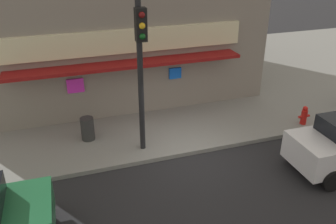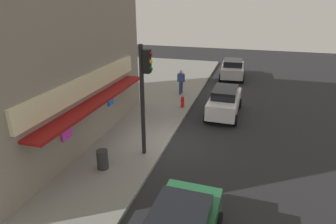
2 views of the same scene
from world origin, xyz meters
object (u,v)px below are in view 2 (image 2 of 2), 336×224
object	(u,v)px
pedestrian	(181,81)
parked_car_white	(225,101)
parked_car_silver	(233,69)
trash_can	(103,159)
fire_hydrant	(182,102)
traffic_light	(144,87)

from	to	relation	value
pedestrian	parked_car_white	world-z (taller)	pedestrian
parked_car_silver	trash_can	bearing A→B (deg)	167.05
fire_hydrant	trash_can	xyz separation A→B (m)	(-7.95, 1.44, 0.06)
fire_hydrant	pedestrian	distance (m)	2.90
traffic_light	parked_car_silver	world-z (taller)	traffic_light
fire_hydrant	pedestrian	world-z (taller)	pedestrian
traffic_light	trash_can	bearing A→B (deg)	142.44
pedestrian	parked_car_silver	xyz separation A→B (m)	(6.10, -3.19, -0.27)
parked_car_white	pedestrian	bearing A→B (deg)	49.93
trash_can	parked_car_silver	bearing A→B (deg)	-12.95
parked_car_silver	pedestrian	bearing A→B (deg)	152.37
fire_hydrant	pedestrian	xyz separation A→B (m)	(2.73, 0.78, 0.62)
fire_hydrant	parked_car_silver	size ratio (longest dim) A/B	0.18
parked_car_silver	parked_car_white	world-z (taller)	parked_car_white
parked_car_silver	parked_car_white	bearing A→B (deg)	-178.37
fire_hydrant	parked_car_white	bearing A→B (deg)	-93.73
traffic_light	parked_car_white	distance (m)	7.15
traffic_light	parked_car_white	size ratio (longest dim) A/B	1.15
traffic_light	trash_can	world-z (taller)	traffic_light
parked_car_silver	traffic_light	bearing A→B (deg)	170.35
trash_can	pedestrian	xyz separation A→B (m)	(10.68, -0.67, 0.56)
traffic_light	fire_hydrant	bearing A→B (deg)	-1.40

